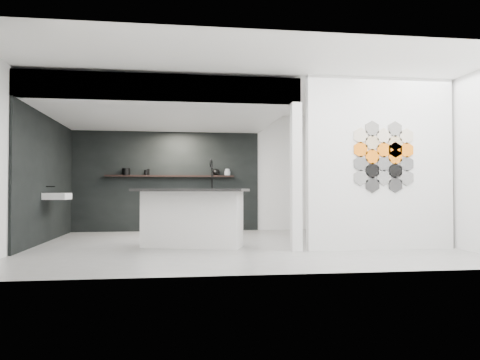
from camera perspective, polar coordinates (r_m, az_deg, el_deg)
name	(u,v)px	position (r m, az deg, el deg)	size (l,w,h in m)	color
floor	(237,245)	(8.34, -0.40, -7.91)	(7.00, 6.00, 0.01)	gray
partition_panel	(380,163)	(7.94, 16.71, 1.97)	(2.45, 0.15, 2.80)	silver
bay_clad_back	(166,181)	(11.19, -9.01, -0.16)	(4.40, 0.04, 2.35)	black
bay_clad_left	(47,179)	(9.52, -22.42, 0.12)	(0.04, 4.00, 2.35)	black
bulkhead	(164,109)	(9.35, -9.22, 8.53)	(4.40, 4.00, 0.40)	silver
corner_column	(296,177)	(7.46, 6.86, 0.40)	(0.16, 0.16, 2.35)	silver
fascia_beam	(161,88)	(7.47, -9.58, 11.05)	(4.40, 0.16, 0.40)	silver
wall_basin	(57,196)	(9.27, -21.37, -1.86)	(0.40, 0.60, 0.12)	silver
display_shelf	(170,176)	(11.08, -8.50, 0.49)	(3.00, 0.15, 0.04)	black
kitchen_island	(192,217)	(7.98, -5.82, -4.51)	(2.03, 1.36, 1.50)	silver
stockpot	(126,172)	(11.15, -13.71, 1.00)	(0.19, 0.19, 0.15)	black
kettle	(216,172)	(11.13, -2.93, 0.97)	(0.18, 0.18, 0.15)	black
glass_bowl	(227,173)	(11.15, -1.54, 0.82)	(0.14, 0.14, 0.10)	gray
glass_vase	(227,172)	(11.16, -1.54, 0.96)	(0.11, 0.11, 0.15)	gray
bottle_dark	(148,172)	(11.11, -11.11, 0.96)	(0.05, 0.05, 0.14)	black
utensil_cup	(146,173)	(11.11, -11.38, 0.89)	(0.09, 0.09, 0.11)	black
hex_tile_cluster	(384,156)	(7.89, 17.18, 2.76)	(1.04, 0.02, 1.16)	silver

